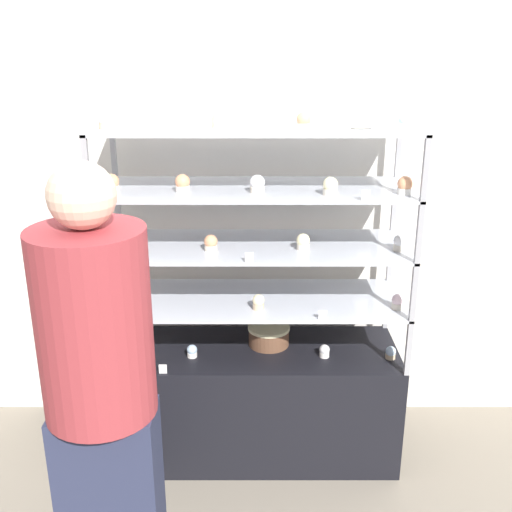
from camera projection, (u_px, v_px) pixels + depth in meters
The scene contains 35 objects.
ground_plane at pixel (256, 447), 3.12m from camera, with size 20.00×20.00×0.00m, color gray.
back_wall at pixel (256, 186), 3.07m from camera, with size 8.00×0.05×2.60m.
display_base at pixel (256, 400), 3.03m from camera, with size 1.38×0.50×0.58m.
display_riser_lower at pixel (256, 301), 2.85m from camera, with size 1.38×0.50×0.27m.
display_riser_middle at pixel (256, 248), 2.76m from camera, with size 1.38×0.50×0.27m.
display_riser_upper at pixel (256, 191), 2.67m from camera, with size 1.38×0.50×0.27m.
display_riser_top at pixel (256, 130), 2.58m from camera, with size 1.38×0.50×0.27m.
layer_cake_centerpiece at pixel (269, 335), 2.96m from camera, with size 0.21×0.21×0.10m.
sheet_cake_frosted at pixel (186, 120), 2.54m from camera, with size 0.23×0.17×0.06m.
cupcake_0 at pixel (123, 351), 2.85m from camera, with size 0.05×0.05×0.06m.
cupcake_1 at pixel (192, 351), 2.85m from camera, with size 0.05×0.05×0.06m.
cupcake_2 at pixel (324, 351), 2.85m from camera, with size 0.05×0.05×0.06m.
cupcake_3 at pixel (391, 353), 2.83m from camera, with size 0.05×0.05×0.06m.
price_tag_0 at pixel (163, 369), 2.71m from camera, with size 0.04×0.00×0.04m.
cupcake_4 at pixel (119, 302), 2.72m from camera, with size 0.05×0.05×0.07m.
cupcake_5 at pixel (258, 302), 2.72m from camera, with size 0.05×0.05×0.07m.
cupcake_6 at pixel (398, 302), 2.72m from camera, with size 0.05×0.05×0.07m.
price_tag_1 at pixel (323, 315), 2.62m from camera, with size 0.04×0.00×0.04m.
cupcake_7 at pixel (114, 247), 2.62m from camera, with size 0.06×0.06×0.07m.
cupcake_8 at pixel (211, 243), 2.67m from camera, with size 0.06×0.06×0.07m.
cupcake_9 at pixel (303, 242), 2.68m from camera, with size 0.06×0.06×0.07m.
cupcake_10 at pixel (400, 243), 2.67m from camera, with size 0.06×0.06×0.07m.
price_tag_2 at pixel (249, 257), 2.53m from camera, with size 0.04×0.00×0.04m.
cupcake_11 at pixel (112, 183), 2.59m from camera, with size 0.06×0.06×0.08m.
cupcake_12 at pixel (183, 184), 2.58m from camera, with size 0.06×0.06×0.08m.
cupcake_13 at pixel (257, 184), 2.57m from camera, with size 0.06×0.06×0.08m.
cupcake_14 at pixel (330, 187), 2.53m from camera, with size 0.06×0.06×0.08m.
cupcake_15 at pixel (405, 186), 2.54m from camera, with size 0.06×0.06×0.08m.
price_tag_3 at pixel (366, 195), 2.44m from camera, with size 0.04×0.00×0.04m.
cupcake_16 at pixel (105, 121), 2.50m from camera, with size 0.06×0.06×0.07m.
cupcake_17 at pixel (304, 121), 2.49m from camera, with size 0.06×0.06×0.07m.
cupcake_18 at pixel (406, 121), 2.49m from camera, with size 0.06×0.06×0.07m.
price_tag_4 at pixel (345, 129), 2.35m from camera, with size 0.04×0.00×0.04m.
donut_glazed at pixel (358, 124), 2.55m from camera, with size 0.14×0.14×0.03m.
customer_figure at pixel (100, 381), 2.07m from camera, with size 0.39×0.39×1.65m.
Camera 1 is at (0.00, -2.61, 1.98)m, focal length 42.00 mm.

